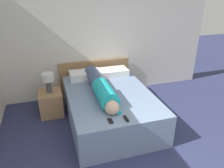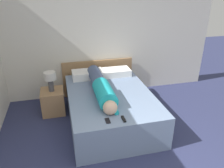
# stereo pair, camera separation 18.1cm
# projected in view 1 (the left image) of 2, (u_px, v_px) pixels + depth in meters

# --- Properties ---
(wall_back) EXTENTS (5.28, 0.06, 2.60)m
(wall_back) POSITION_uv_depth(u_px,v_px,m) (96.00, 38.00, 4.72)
(wall_back) COLOR silver
(wall_back) RESTS_ON ground_plane
(bed) EXTENTS (1.48, 2.06, 0.58)m
(bed) POSITION_uv_depth(u_px,v_px,m) (110.00, 107.00, 4.05)
(bed) COLOR #7589A8
(bed) RESTS_ON ground_plane
(headboard) EXTENTS (1.60, 0.04, 0.82)m
(headboard) POSITION_uv_depth(u_px,v_px,m) (95.00, 78.00, 5.01)
(headboard) COLOR #A37A51
(headboard) RESTS_ON ground_plane
(nightstand) EXTENTS (0.44, 0.48, 0.47)m
(nightstand) POSITION_uv_depth(u_px,v_px,m) (51.00, 103.00, 4.29)
(nightstand) COLOR #A37A51
(nightstand) RESTS_ON ground_plane
(table_lamp) EXTENTS (0.22, 0.22, 0.39)m
(table_lamp) POSITION_uv_depth(u_px,v_px,m) (48.00, 80.00, 4.08)
(table_lamp) COLOR #4C4C51
(table_lamp) RESTS_ON nightstand
(person_lying) EXTENTS (0.30, 1.63, 0.30)m
(person_lying) POSITION_uv_depth(u_px,v_px,m) (101.00, 88.00, 3.81)
(person_lying) COLOR #DBB293
(person_lying) RESTS_ON bed
(pillow_near_headboard) EXTENTS (0.63, 0.36, 0.15)m
(pillow_near_headboard) POSITION_uv_depth(u_px,v_px,m) (85.00, 75.00, 4.51)
(pillow_near_headboard) COLOR white
(pillow_near_headboard) RESTS_ON bed
(pillow_second) EXTENTS (0.60, 0.36, 0.14)m
(pillow_second) POSITION_uv_depth(u_px,v_px,m) (113.00, 72.00, 4.68)
(pillow_second) COLOR white
(pillow_second) RESTS_ON bed
(tv_remote) EXTENTS (0.04, 0.15, 0.02)m
(tv_remote) POSITION_uv_depth(u_px,v_px,m) (126.00, 119.00, 3.16)
(tv_remote) COLOR black
(tv_remote) RESTS_ON bed
(cell_phone) EXTENTS (0.06, 0.13, 0.01)m
(cell_phone) POSITION_uv_depth(u_px,v_px,m) (110.00, 121.00, 3.12)
(cell_phone) COLOR black
(cell_phone) RESTS_ON bed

